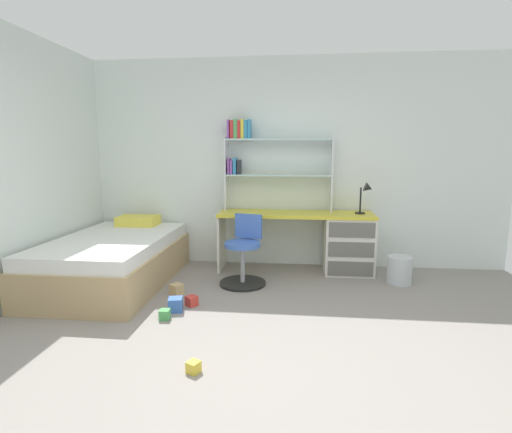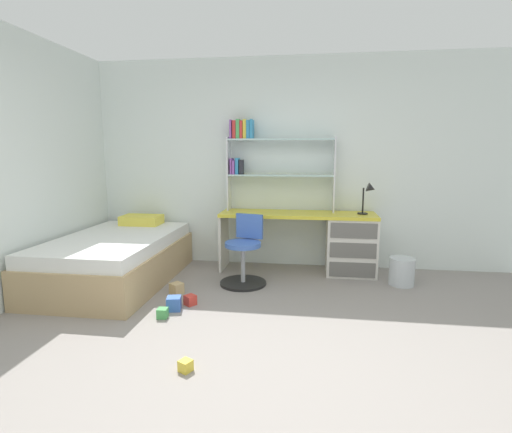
% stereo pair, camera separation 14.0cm
% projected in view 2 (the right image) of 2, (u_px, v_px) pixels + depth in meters
% --- Properties ---
extents(ground_plane, '(5.78, 6.15, 0.02)m').
position_uv_depth(ground_plane, '(247.00, 369.00, 2.69)').
color(ground_plane, gray).
extents(room_shell, '(5.78, 6.15, 2.65)m').
position_uv_depth(room_shell, '(144.00, 167.00, 3.88)').
color(room_shell, silver).
rests_on(room_shell, ground_plane).
extents(desk, '(1.89, 0.52, 0.74)m').
position_uv_depth(desk, '(337.00, 240.00, 4.75)').
color(desk, gold).
rests_on(desk, ground_plane).
extents(bookshelf_hutch, '(1.34, 0.22, 1.14)m').
position_uv_depth(bookshelf_hutch, '(265.00, 155.00, 4.85)').
color(bookshelf_hutch, silver).
rests_on(bookshelf_hutch, desk).
extents(desk_lamp, '(0.20, 0.17, 0.38)m').
position_uv_depth(desk_lamp, '(369.00, 193.00, 4.58)').
color(desk_lamp, black).
rests_on(desk_lamp, desk).
extents(swivel_chair, '(0.52, 0.52, 0.78)m').
position_uv_depth(swivel_chair, '(244.00, 257.00, 4.37)').
color(swivel_chair, black).
rests_on(swivel_chair, ground_plane).
extents(bed_platform, '(1.19, 1.95, 0.66)m').
position_uv_depth(bed_platform, '(116.00, 259.00, 4.44)').
color(bed_platform, tan).
rests_on(bed_platform, ground_plane).
extents(waste_bin, '(0.28, 0.28, 0.31)m').
position_uv_depth(waste_bin, '(402.00, 271.00, 4.35)').
color(waste_bin, silver).
rests_on(waste_bin, ground_plane).
extents(toy_block_blue_0, '(0.15, 0.15, 0.13)m').
position_uv_depth(toy_block_blue_0, '(174.00, 303.00, 3.66)').
color(toy_block_blue_0, '#3860B7').
rests_on(toy_block_blue_0, ground_plane).
extents(toy_block_yellow_1, '(0.11, 0.11, 0.08)m').
position_uv_depth(toy_block_yellow_1, '(186.00, 366.00, 2.64)').
color(toy_block_yellow_1, gold).
rests_on(toy_block_yellow_1, ground_plane).
extents(toy_block_natural_2, '(0.16, 0.16, 0.12)m').
position_uv_depth(toy_block_natural_2, '(177.00, 288.00, 4.08)').
color(toy_block_natural_2, tan).
rests_on(toy_block_natural_2, ground_plane).
extents(toy_block_red_3, '(0.14, 0.14, 0.10)m').
position_uv_depth(toy_block_red_3, '(190.00, 300.00, 3.79)').
color(toy_block_red_3, red).
rests_on(toy_block_red_3, ground_plane).
extents(toy_block_green_4, '(0.10, 0.10, 0.09)m').
position_uv_depth(toy_block_green_4, '(163.00, 313.00, 3.49)').
color(toy_block_green_4, '#479E51').
rests_on(toy_block_green_4, ground_plane).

